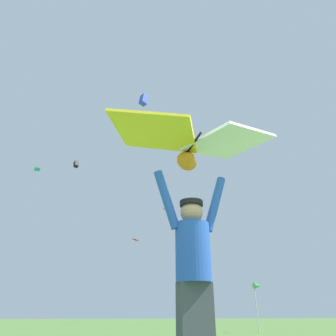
{
  "coord_description": "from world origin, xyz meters",
  "views": [
    {
      "loc": [
        -1.09,
        -2.54,
        0.54
      ],
      "look_at": [
        -0.12,
        1.41,
        2.46
      ],
      "focal_mm": 33.39,
      "sensor_mm": 36.0,
      "label": 1
    }
  ],
  "objects_px": {
    "kite_flyer_person": "(193,269)",
    "held_stunt_kite": "(192,142)",
    "distant_kite_teal_mid_right": "(37,169)",
    "distant_kite_blue_mid_left": "(144,100)",
    "distant_kite_red_low_left": "(135,240)",
    "distant_kite_black_low_right": "(76,164)",
    "marker_flag": "(257,289)",
    "distant_kite_magenta_high_right": "(166,209)"
  },
  "relations": [
    {
      "from": "distant_kite_red_low_left",
      "to": "held_stunt_kite",
      "type": "bearing_deg",
      "value": -96.21
    },
    {
      "from": "distant_kite_blue_mid_left",
      "to": "kite_flyer_person",
      "type": "bearing_deg",
      "value": -97.11
    },
    {
      "from": "distant_kite_magenta_high_right",
      "to": "distant_kite_red_low_left",
      "type": "bearing_deg",
      "value": -117.44
    },
    {
      "from": "held_stunt_kite",
      "to": "distant_kite_red_low_left",
      "type": "relative_size",
      "value": 3.79
    },
    {
      "from": "distant_kite_teal_mid_right",
      "to": "distant_kite_red_low_left",
      "type": "xyz_separation_m",
      "value": [
        9.82,
        -12.36,
        -10.06
      ]
    },
    {
      "from": "distant_kite_blue_mid_left",
      "to": "distant_kite_red_low_left",
      "type": "relative_size",
      "value": 2.39
    },
    {
      "from": "kite_flyer_person",
      "to": "distant_kite_teal_mid_right",
      "type": "distance_m",
      "value": 35.64
    },
    {
      "from": "distant_kite_black_low_right",
      "to": "kite_flyer_person",
      "type": "bearing_deg",
      "value": -83.39
    },
    {
      "from": "distant_kite_black_low_right",
      "to": "marker_flag",
      "type": "xyz_separation_m",
      "value": [
        8.58,
        -21.34,
        -14.21
      ]
    },
    {
      "from": "kite_flyer_person",
      "to": "distant_kite_magenta_high_right",
      "type": "xyz_separation_m",
      "value": [
        6.24,
        27.2,
        9.54
      ]
    },
    {
      "from": "held_stunt_kite",
      "to": "distant_kite_teal_mid_right",
      "type": "height_order",
      "value": "distant_kite_teal_mid_right"
    },
    {
      "from": "held_stunt_kite",
      "to": "distant_kite_magenta_high_right",
      "type": "relative_size",
      "value": 2.51
    },
    {
      "from": "kite_flyer_person",
      "to": "distant_kite_teal_mid_right",
      "type": "height_order",
      "value": "distant_kite_teal_mid_right"
    },
    {
      "from": "distant_kite_black_low_right",
      "to": "distant_kite_red_low_left",
      "type": "height_order",
      "value": "distant_kite_black_low_right"
    },
    {
      "from": "kite_flyer_person",
      "to": "distant_kite_black_low_right",
      "type": "relative_size",
      "value": 2.28
    },
    {
      "from": "distant_kite_black_low_right",
      "to": "distant_kite_blue_mid_left",
      "type": "bearing_deg",
      "value": -38.38
    },
    {
      "from": "distant_kite_magenta_high_right",
      "to": "distant_kite_black_low_right",
      "type": "height_order",
      "value": "distant_kite_black_low_right"
    },
    {
      "from": "held_stunt_kite",
      "to": "distant_kite_black_low_right",
      "type": "xyz_separation_m",
      "value": [
        -3.42,
        29.63,
        13.37
      ]
    },
    {
      "from": "distant_kite_blue_mid_left",
      "to": "distant_kite_black_low_right",
      "type": "distance_m",
      "value": 10.27
    },
    {
      "from": "distant_kite_black_low_right",
      "to": "distant_kite_magenta_high_right",
      "type": "bearing_deg",
      "value": -13.62
    },
    {
      "from": "kite_flyer_person",
      "to": "held_stunt_kite",
      "type": "height_order",
      "value": "held_stunt_kite"
    },
    {
      "from": "distant_kite_teal_mid_right",
      "to": "distant_kite_black_low_right",
      "type": "distance_m",
      "value": 4.76
    },
    {
      "from": "kite_flyer_person",
      "to": "marker_flag",
      "type": "bearing_deg",
      "value": 57.83
    },
    {
      "from": "kite_flyer_person",
      "to": "distant_kite_teal_mid_right",
      "type": "xyz_separation_m",
      "value": [
        -7.71,
        31.6,
        14.55
      ]
    },
    {
      "from": "distant_kite_black_low_right",
      "to": "marker_flag",
      "type": "relative_size",
      "value": 0.51
    },
    {
      "from": "distant_kite_red_low_left",
      "to": "marker_flag",
      "type": "distance_m",
      "value": 12.13
    },
    {
      "from": "distant_kite_blue_mid_left",
      "to": "distant_kite_magenta_high_right",
      "type": "relative_size",
      "value": 1.58
    },
    {
      "from": "distant_kite_magenta_high_right",
      "to": "distant_kite_teal_mid_right",
      "type": "bearing_deg",
      "value": 162.5
    },
    {
      "from": "marker_flag",
      "to": "distant_kite_magenta_high_right",
      "type": "bearing_deg",
      "value": 86.76
    },
    {
      "from": "distant_kite_blue_mid_left",
      "to": "marker_flag",
      "type": "distance_m",
      "value": 26.09
    },
    {
      "from": "held_stunt_kite",
      "to": "distant_kite_teal_mid_right",
      "type": "distance_m",
      "value": 35.19
    },
    {
      "from": "distant_kite_magenta_high_right",
      "to": "distant_kite_black_low_right",
      "type": "xyz_separation_m",
      "value": [
        -9.66,
        2.34,
        5.18
      ]
    },
    {
      "from": "distant_kite_blue_mid_left",
      "to": "distant_kite_magenta_high_right",
      "type": "bearing_deg",
      "value": 41.11
    },
    {
      "from": "distant_kite_red_low_left",
      "to": "distant_kite_blue_mid_left",
      "type": "bearing_deg",
      "value": 79.66
    },
    {
      "from": "held_stunt_kite",
      "to": "distant_kite_black_low_right",
      "type": "bearing_deg",
      "value": 96.59
    },
    {
      "from": "distant_kite_teal_mid_right",
      "to": "distant_kite_red_low_left",
      "type": "height_order",
      "value": "distant_kite_teal_mid_right"
    },
    {
      "from": "marker_flag",
      "to": "kite_flyer_person",
      "type": "bearing_deg",
      "value": -122.17
    },
    {
      "from": "marker_flag",
      "to": "distant_kite_black_low_right",
      "type": "bearing_deg",
      "value": 111.9
    },
    {
      "from": "held_stunt_kite",
      "to": "distant_kite_magenta_high_right",
      "type": "distance_m",
      "value": 29.16
    },
    {
      "from": "distant_kite_blue_mid_left",
      "to": "distant_kite_red_low_left",
      "type": "bearing_deg",
      "value": -100.34
    },
    {
      "from": "distant_kite_teal_mid_right",
      "to": "marker_flag",
      "type": "bearing_deg",
      "value": -61.18
    },
    {
      "from": "distant_kite_red_low_left",
      "to": "marker_flag",
      "type": "relative_size",
      "value": 0.31
    }
  ]
}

